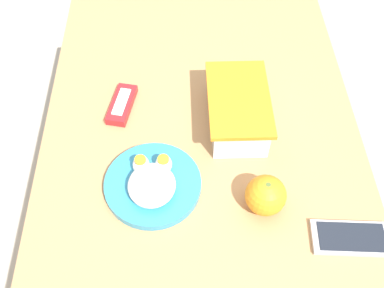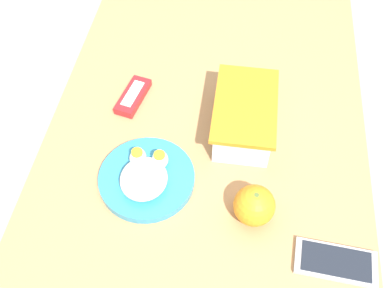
{
  "view_description": "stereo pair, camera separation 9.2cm",
  "coord_description": "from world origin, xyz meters",
  "views": [
    {
      "loc": [
        0.56,
        -0.04,
        1.51
      ],
      "look_at": [
        0.02,
        -0.02,
        0.76
      ],
      "focal_mm": 42.0,
      "sensor_mm": 36.0,
      "label": 1
    },
    {
      "loc": [
        0.56,
        0.05,
        1.51
      ],
      "look_at": [
        0.02,
        -0.02,
        0.76
      ],
      "focal_mm": 42.0,
      "sensor_mm": 36.0,
      "label": 2
    }
  ],
  "objects": [
    {
      "name": "ground_plane",
      "position": [
        0.0,
        0.0,
        0.0
      ],
      "size": [
        10.0,
        10.0,
        0.0
      ],
      "primitive_type": "plane",
      "color": "#B2A899"
    },
    {
      "name": "food_container",
      "position": [
        -0.07,
        0.08,
        0.77
      ],
      "size": [
        0.21,
        0.13,
        0.08
      ],
      "color": "white",
      "rests_on": "table"
    },
    {
      "name": "cell_phone",
      "position": [
        0.22,
        0.26,
        0.74
      ],
      "size": [
        0.08,
        0.15,
        0.01
      ],
      "color": "#ADADB2",
      "rests_on": "table"
    },
    {
      "name": "candy_bar",
      "position": [
        -0.12,
        -0.18,
        0.74
      ],
      "size": [
        0.12,
        0.07,
        0.02
      ],
      "color": "red",
      "rests_on": "table"
    },
    {
      "name": "orange_fruit",
      "position": [
        0.15,
        0.11,
        0.77
      ],
      "size": [
        0.08,
        0.08,
        0.08
      ],
      "color": "orange",
      "rests_on": "table"
    },
    {
      "name": "table",
      "position": [
        0.0,
        0.0,
        0.62
      ],
      "size": [
        1.28,
        0.69,
        0.73
      ],
      "color": "#AD7F51",
      "rests_on": "ground_plane"
    },
    {
      "name": "rice_plate",
      "position": [
        0.1,
        -0.1,
        0.75
      ],
      "size": [
        0.19,
        0.19,
        0.06
      ],
      "color": "teal",
      "rests_on": "table"
    }
  ]
}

